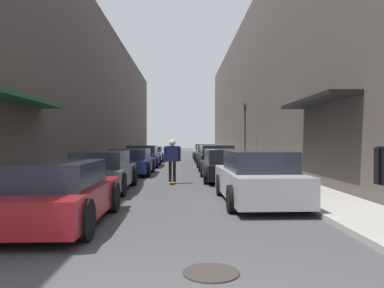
% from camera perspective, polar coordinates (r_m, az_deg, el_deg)
% --- Properties ---
extents(ground, '(115.47, 115.47, 0.00)m').
position_cam_1_polar(ground, '(23.79, -2.22, -3.42)').
color(ground, '#424244').
extents(curb_strip_left, '(1.80, 52.48, 0.12)m').
position_cam_1_polar(curb_strip_left, '(29.37, -10.15, -2.56)').
color(curb_strip_left, '#A3A099').
rests_on(curb_strip_left, ground).
extents(curb_strip_right, '(1.80, 52.48, 0.12)m').
position_cam_1_polar(curb_strip_right, '(29.27, 6.08, -2.56)').
color(curb_strip_right, '#A3A099').
rests_on(curb_strip_right, ground).
extents(building_row_left, '(4.90, 52.48, 10.27)m').
position_cam_1_polar(building_row_left, '(30.11, -15.67, 7.18)').
color(building_row_left, '#564C47').
rests_on(building_row_left, ground).
extents(building_row_right, '(4.90, 52.48, 11.10)m').
position_cam_1_polar(building_row_right, '(29.99, 11.64, 8.01)').
color(building_row_right, '#564C47').
rests_on(building_row_right, ground).
extents(parked_car_left_0, '(2.08, 3.99, 1.24)m').
position_cam_1_polar(parked_car_left_0, '(7.75, -20.56, -7.13)').
color(parked_car_left_0, maroon).
rests_on(parked_car_left_0, ground).
extents(parked_car_left_1, '(1.87, 4.36, 1.29)m').
position_cam_1_polar(parked_car_left_1, '(12.56, -13.47, -4.10)').
color(parked_car_left_1, '#515459').
rests_on(parked_car_left_1, ground).
extents(parked_car_left_2, '(2.08, 3.98, 1.24)m').
position_cam_1_polar(parked_car_left_2, '(18.15, -9.35, -2.73)').
color(parked_car_left_2, navy).
rests_on(parked_car_left_2, ground).
extents(parked_car_left_3, '(2.08, 4.68, 1.34)m').
position_cam_1_polar(parked_car_left_3, '(23.89, -7.48, -1.87)').
color(parked_car_left_3, navy).
rests_on(parked_car_left_3, ground).
extents(parked_car_left_4, '(2.02, 4.26, 1.17)m').
position_cam_1_polar(parked_car_left_4, '(29.64, -6.22, -1.53)').
color(parked_car_left_4, silver).
rests_on(parked_car_left_4, ground).
extents(parked_car_right_0, '(1.85, 4.36, 1.37)m').
position_cam_1_polar(parked_car_right_0, '(9.92, 9.88, -5.15)').
color(parked_car_right_0, '#B7B7BC').
rests_on(parked_car_right_0, ground).
extents(parked_car_right_1, '(1.91, 4.53, 1.28)m').
position_cam_1_polar(parked_car_right_1, '(15.42, 5.07, -3.27)').
color(parked_car_right_1, black).
rests_on(parked_car_right_1, ground).
extents(parked_car_right_2, '(2.04, 4.50, 1.38)m').
position_cam_1_polar(parked_car_right_2, '(20.91, 3.66, -2.11)').
color(parked_car_right_2, black).
rests_on(parked_car_right_2, ground).
extents(parked_car_right_3, '(1.95, 4.71, 1.27)m').
position_cam_1_polar(parked_car_right_3, '(27.03, 2.53, -1.62)').
color(parked_car_right_3, navy).
rests_on(parked_car_right_3, ground).
extents(parked_car_right_4, '(1.96, 4.62, 1.32)m').
position_cam_1_polar(parked_car_right_4, '(32.43, 1.91, -1.24)').
color(parked_car_right_4, '#B7B7BC').
rests_on(parked_car_right_4, ground).
extents(skateboarder, '(0.64, 0.78, 1.67)m').
position_cam_1_polar(skateboarder, '(14.16, -3.03, -1.93)').
color(skateboarder, brown).
rests_on(skateboarder, ground).
extents(manhole_cover, '(0.70, 0.70, 0.02)m').
position_cam_1_polar(manhole_cover, '(4.86, 2.91, -18.98)').
color(manhole_cover, '#332D28').
rests_on(manhole_cover, ground).
extents(traffic_light, '(0.16, 0.22, 3.85)m').
position_cam_1_polar(traffic_light, '(23.89, 8.08, 2.53)').
color(traffic_light, '#2D2D2D').
rests_on(traffic_light, curb_strip_right).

